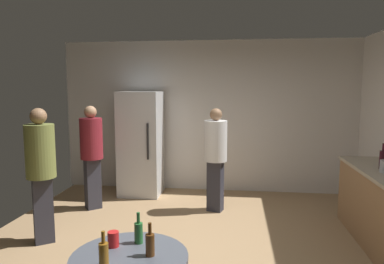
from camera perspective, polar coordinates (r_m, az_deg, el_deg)
ground_plane at (r=4.26m, az=-0.46°, el=-19.58°), size 5.20×5.20×0.10m
wall_back at (r=6.44m, az=2.66°, el=2.50°), size 5.32×0.06×2.70m
refrigerator at (r=6.27m, az=-8.19°, el=-1.82°), size 0.70×0.68×1.80m
wine_bottle_on_counter at (r=4.81m, az=28.24°, el=-3.87°), size 0.08×0.08×0.31m
beer_bottle_amber at (r=2.45m, az=-13.97°, el=-18.35°), size 0.06×0.06×0.23m
beer_bottle_brown at (r=2.52m, az=-6.74°, el=-17.37°), size 0.06×0.06×0.23m
beer_bottle_green at (r=2.72m, az=-8.56°, el=-15.55°), size 0.06×0.06×0.23m
plastic_cup_red at (r=2.70m, az=-12.50°, el=-16.41°), size 0.08×0.08×0.11m
person_in_white_shirt at (r=5.35m, az=3.81°, el=-3.19°), size 0.43×0.43×1.56m
person_in_maroon_shirt at (r=5.65m, az=-15.78°, el=-2.69°), size 0.48×0.48×1.60m
person_in_olive_shirt at (r=4.59m, az=-23.05°, el=-4.92°), size 0.47×0.47×1.63m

